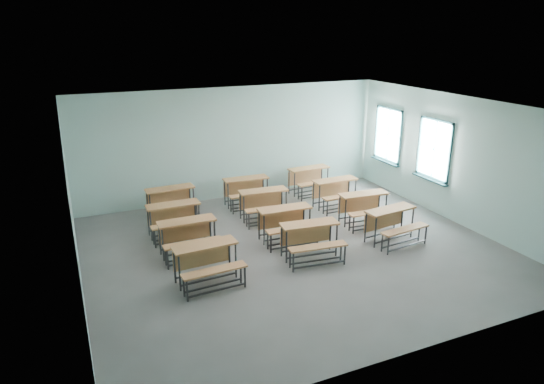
% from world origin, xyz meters
% --- Properties ---
extents(room, '(9.04, 8.04, 3.24)m').
position_xyz_m(room, '(0.08, 0.03, 1.60)').
color(room, slate).
rests_on(room, ground).
extents(desk_unit_r0c0, '(1.30, 0.91, 0.78)m').
position_xyz_m(desk_unit_r0c0, '(-2.22, -0.66, 0.53)').
color(desk_unit_r0c0, '#AC6E3E').
rests_on(desk_unit_r0c0, ground).
extents(desk_unit_r0c1, '(1.34, 0.98, 0.78)m').
position_xyz_m(desk_unit_r0c1, '(0.12, -0.53, 0.53)').
color(desk_unit_r0c1, '#AC6E3E').
rests_on(desk_unit_r0c1, ground).
extents(desk_unit_r0c2, '(1.34, 0.98, 0.78)m').
position_xyz_m(desk_unit_r0c2, '(2.27, -0.52, 0.53)').
color(desk_unit_r0c2, '#AC6E3E').
rests_on(desk_unit_r0c2, ground).
extents(desk_unit_r1c0, '(1.26, 0.85, 0.78)m').
position_xyz_m(desk_unit_r1c0, '(-2.25, 0.68, 0.53)').
color(desk_unit_r1c0, '#AC6E3E').
rests_on(desk_unit_r1c0, ground).
extents(desk_unit_r1c1, '(1.29, 0.89, 0.78)m').
position_xyz_m(desk_unit_r1c1, '(0.03, 0.52, 0.53)').
color(desk_unit_r1c1, '#AC6E3E').
rests_on(desk_unit_r1c1, ground).
extents(desk_unit_r1c2, '(1.32, 0.94, 0.78)m').
position_xyz_m(desk_unit_r1c2, '(2.29, 0.65, 0.53)').
color(desk_unit_r1c2, '#AC6E3E').
rests_on(desk_unit_r1c2, ground).
extents(desk_unit_r2c0, '(1.26, 0.84, 0.78)m').
position_xyz_m(desk_unit_r2c0, '(-2.29, 1.82, 0.53)').
color(desk_unit_r2c0, '#AC6E3E').
rests_on(desk_unit_r2c0, ground).
extents(desk_unit_r2c1, '(1.32, 0.94, 0.78)m').
position_xyz_m(desk_unit_r2c1, '(0.07, 1.91, 0.53)').
color(desk_unit_r2c1, '#AC6E3E').
rests_on(desk_unit_r2c1, ground).
extents(desk_unit_r2c2, '(1.26, 0.85, 0.78)m').
position_xyz_m(desk_unit_r2c2, '(2.25, 1.96, 0.53)').
color(desk_unit_r2c2, '#AC6E3E').
rests_on(desk_unit_r2c2, ground).
extents(desk_unit_r3c0, '(1.29, 0.89, 0.78)m').
position_xyz_m(desk_unit_r3c0, '(-2.08, 3.06, 0.53)').
color(desk_unit_r3c0, '#AC6E3E').
rests_on(desk_unit_r3c0, ground).
extents(desk_unit_r3c1, '(1.28, 0.89, 0.78)m').
position_xyz_m(desk_unit_r3c1, '(0.04, 3.07, 0.53)').
color(desk_unit_r3c1, '#AC6E3E').
rests_on(desk_unit_r3c1, ground).
extents(desk_unit_r3c2, '(1.30, 0.91, 0.78)m').
position_xyz_m(desk_unit_r3c2, '(2.14, 3.29, 0.53)').
color(desk_unit_r3c2, '#AC6E3E').
rests_on(desk_unit_r3c2, ground).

